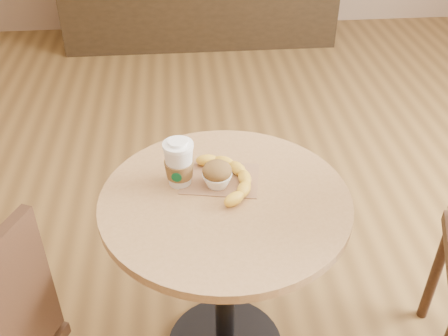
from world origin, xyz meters
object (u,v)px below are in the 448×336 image
object	(u,v)px
cafe_table	(225,244)
banana	(227,178)
coffee_cup	(179,165)
muffin	(217,174)

from	to	relation	value
cafe_table	banana	bearing A→B (deg)	79.75
coffee_cup	muffin	xyz separation A→B (m)	(0.11, -0.02, -0.03)
cafe_table	coffee_cup	bearing A→B (deg)	147.87
cafe_table	muffin	distance (m)	0.25
coffee_cup	muffin	world-z (taller)	coffee_cup
cafe_table	banana	distance (m)	0.23
coffee_cup	banana	bearing A→B (deg)	4.08
cafe_table	muffin	size ratio (longest dim) A/B	8.21
coffee_cup	banana	xyz separation A→B (m)	(0.15, -0.02, -0.05)
coffee_cup	cafe_table	bearing A→B (deg)	-20.15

